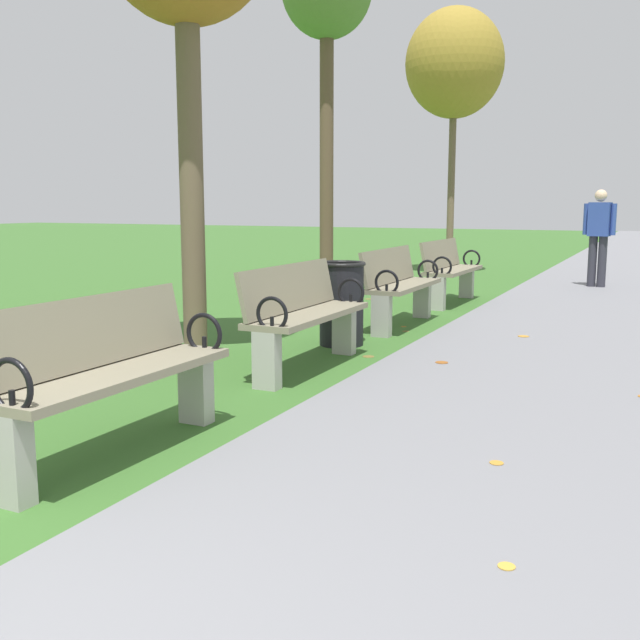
% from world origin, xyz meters
% --- Properties ---
extents(paved_walkway, '(2.43, 44.00, 0.02)m').
position_xyz_m(paved_walkway, '(1.22, 18.00, 0.01)').
color(paved_walkway, slate).
rests_on(paved_walkway, ground).
extents(park_bench_2, '(0.50, 1.61, 0.90)m').
position_xyz_m(park_bench_2, '(-0.50, 2.36, 0.49)').
color(park_bench_2, gray).
rests_on(park_bench_2, ground).
extents(park_bench_3, '(0.48, 1.60, 0.90)m').
position_xyz_m(park_bench_3, '(-0.50, 4.80, 0.49)').
color(park_bench_3, gray).
rests_on(park_bench_3, ground).
extents(park_bench_4, '(0.49, 1.60, 0.90)m').
position_xyz_m(park_bench_4, '(-0.50, 7.28, 0.49)').
color(park_bench_4, gray).
rests_on(park_bench_4, ground).
extents(park_bench_5, '(0.49, 1.61, 0.90)m').
position_xyz_m(park_bench_5, '(-0.50, 9.46, 0.49)').
color(park_bench_5, gray).
rests_on(park_bench_5, ground).
extents(tree_4, '(1.89, 1.89, 5.13)m').
position_xyz_m(tree_4, '(-1.68, 13.74, 4.07)').
color(tree_4, brown).
rests_on(tree_4, ground).
extents(pedestrian_walking, '(0.53, 0.27, 1.62)m').
position_xyz_m(pedestrian_walking, '(1.22, 12.43, 0.93)').
color(pedestrian_walking, '#2D2D38').
rests_on(pedestrian_walking, paved_walkway).
extents(trash_bin, '(0.48, 0.48, 0.84)m').
position_xyz_m(trash_bin, '(-0.65, 5.95, 0.42)').
color(trash_bin, black).
rests_on(trash_bin, ground).
extents(scattered_leaves, '(4.79, 13.05, 0.02)m').
position_xyz_m(scattered_leaves, '(-0.43, 4.59, 0.01)').
color(scattered_leaves, gold).
rests_on(scattered_leaves, ground).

